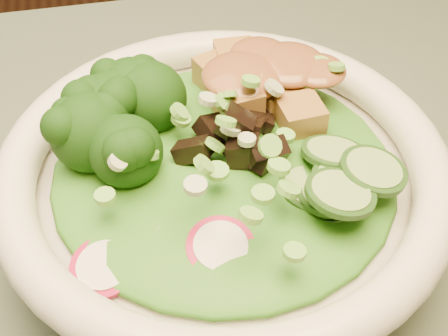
{
  "coord_description": "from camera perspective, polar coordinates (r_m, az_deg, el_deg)",
  "views": [
    {
      "loc": [
        0.03,
        -0.21,
        1.1
      ],
      "look_at": [
        0.09,
        0.06,
        0.81
      ],
      "focal_mm": 50.0,
      "sensor_mm": 36.0,
      "label": 1
    }
  ],
  "objects": [
    {
      "name": "salad_bowl",
      "position": [
        0.42,
        0.0,
        -2.04
      ],
      "size": [
        0.29,
        0.29,
        0.08
      ],
      "rotation": [
        0.0,
        0.0,
        -0.13
      ],
      "color": "silver",
      "rests_on": "dining_table"
    },
    {
      "name": "lettuce_bed",
      "position": [
        0.4,
        0.0,
        0.1
      ],
      "size": [
        0.22,
        0.22,
        0.03
      ],
      "primitive_type": "ellipsoid",
      "color": "#256815",
      "rests_on": "salad_bowl"
    },
    {
      "name": "broccoli_florets",
      "position": [
        0.41,
        -8.98,
        4.18
      ],
      "size": [
        0.1,
        0.09,
        0.05
      ],
      "primitive_type": null,
      "rotation": [
        0.0,
        0.0,
        -0.13
      ],
      "color": "black",
      "rests_on": "salad_bowl"
    },
    {
      "name": "radish_slices",
      "position": [
        0.35,
        -3.99,
        -7.17
      ],
      "size": [
        0.12,
        0.06,
        0.02
      ],
      "primitive_type": null,
      "rotation": [
        0.0,
        0.0,
        -0.13
      ],
      "color": "#9E0C35",
      "rests_on": "salad_bowl"
    },
    {
      "name": "cucumber_slices",
      "position": [
        0.38,
        9.95,
        -1.45
      ],
      "size": [
        0.09,
        0.09,
        0.04
      ],
      "primitive_type": null,
      "rotation": [
        0.0,
        0.0,
        -0.13
      ],
      "color": "#92B464",
      "rests_on": "salad_bowl"
    },
    {
      "name": "mushroom_heap",
      "position": [
        0.4,
        0.72,
        2.95
      ],
      "size": [
        0.09,
        0.09,
        0.04
      ],
      "primitive_type": null,
      "rotation": [
        0.0,
        0.0,
        -0.13
      ],
      "color": "black",
      "rests_on": "salad_bowl"
    },
    {
      "name": "tofu_cubes",
      "position": [
        0.44,
        3.63,
        7.16
      ],
      "size": [
        0.11,
        0.08,
        0.04
      ],
      "primitive_type": null,
      "rotation": [
        0.0,
        0.0,
        -0.13
      ],
      "color": "olive",
      "rests_on": "salad_bowl"
    },
    {
      "name": "peanut_sauce",
      "position": [
        0.43,
        3.71,
        8.64
      ],
      "size": [
        0.08,
        0.06,
        0.02
      ],
      "primitive_type": "ellipsoid",
      "color": "brown",
      "rests_on": "tofu_cubes"
    },
    {
      "name": "scallion_garnish",
      "position": [
        0.38,
        0.0,
        2.93
      ],
      "size": [
        0.21,
        0.21,
        0.03
      ],
      "primitive_type": null,
      "color": "#74C144",
      "rests_on": "salad_bowl"
    }
  ]
}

